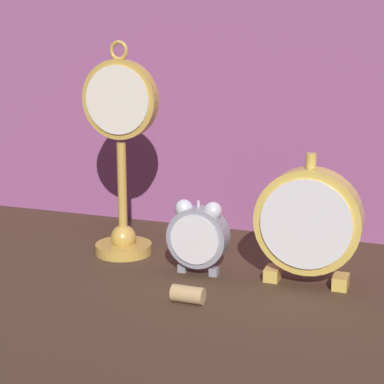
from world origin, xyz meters
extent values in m
plane|color=#422D1E|center=(0.00, 0.00, 0.00)|extent=(4.00, 4.00, 0.00)
cube|color=#8E4C7F|center=(0.00, 0.33, 0.31)|extent=(1.45, 0.01, 0.62)
cylinder|color=gold|center=(-0.13, 0.13, 0.01)|extent=(0.09, 0.09, 0.02)
sphere|color=gold|center=(-0.13, 0.13, 0.03)|extent=(0.04, 0.04, 0.04)
cylinder|color=gold|center=(-0.13, 0.13, 0.10)|extent=(0.01, 0.01, 0.16)
cylinder|color=gold|center=(-0.13, 0.13, 0.24)|extent=(0.12, 0.02, 0.12)
cylinder|color=silver|center=(-0.13, 0.12, 0.24)|extent=(0.10, 0.00, 0.10)
torus|color=gold|center=(-0.13, 0.13, 0.31)|extent=(0.03, 0.01, 0.03)
cube|color=gray|center=(-0.02, 0.08, 0.01)|extent=(0.01, 0.01, 0.01)
cube|color=gray|center=(0.03, 0.08, 0.01)|extent=(0.01, 0.01, 0.01)
cylinder|color=gray|center=(0.01, 0.08, 0.06)|extent=(0.09, 0.03, 0.09)
cylinder|color=silver|center=(0.01, 0.07, 0.06)|extent=(0.07, 0.00, 0.07)
sphere|color=silver|center=(-0.01, 0.08, 0.10)|extent=(0.03, 0.03, 0.03)
sphere|color=silver|center=(0.03, 0.08, 0.10)|extent=(0.03, 0.03, 0.03)
cylinder|color=silver|center=(0.01, 0.08, 0.10)|extent=(0.00, 0.00, 0.02)
cube|color=gold|center=(0.11, 0.10, 0.01)|extent=(0.02, 0.03, 0.02)
cube|color=gold|center=(0.21, 0.10, 0.01)|extent=(0.02, 0.03, 0.02)
cylinder|color=gold|center=(0.16, 0.10, 0.09)|extent=(0.14, 0.04, 0.14)
cylinder|color=silver|center=(0.16, 0.08, 0.09)|extent=(0.12, 0.00, 0.12)
cylinder|color=gold|center=(0.16, 0.10, 0.17)|extent=(0.01, 0.01, 0.02)
cylinder|color=tan|center=(0.03, -0.02, 0.01)|extent=(0.04, 0.02, 0.02)
camera|label=1|loc=(0.30, -0.74, 0.32)|focal=60.00mm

